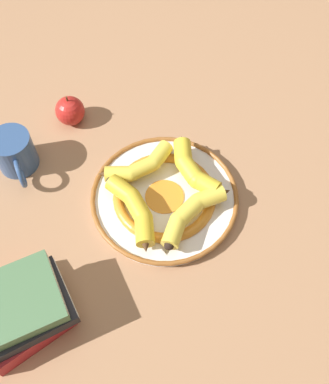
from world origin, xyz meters
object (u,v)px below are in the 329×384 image
(banana_a, at_px, (192,168))
(book_stack, at_px, (16,311))
(banana_c, at_px, (135,210))
(banana_d, at_px, (139,166))
(coffee_mug, at_px, (14,152))
(banana_b, at_px, (192,212))
(decorative_bowl, at_px, (164,197))
(apple, at_px, (70,111))

(banana_a, relative_size, book_stack, 0.80)
(banana_c, relative_size, banana_d, 1.08)
(coffee_mug, bearing_deg, banana_d, 59.99)
(banana_c, height_order, book_stack, book_stack)
(banana_b, height_order, coffee_mug, coffee_mug)
(decorative_bowl, xyz_separation_m, banana_c, (0.00, -0.08, 0.04))
(coffee_mug, relative_size, apple, 1.68)
(book_stack, bearing_deg, banana_a, 13.99)
(book_stack, bearing_deg, decorative_bowl, 14.34)
(banana_b, relative_size, banana_d, 1.08)
(banana_d, relative_size, coffee_mug, 1.30)
(coffee_mug, bearing_deg, apple, 118.57)
(banana_d, distance_m, coffee_mug, 0.28)
(banana_a, height_order, apple, apple)
(decorative_bowl, height_order, coffee_mug, coffee_mug)
(decorative_bowl, height_order, apple, apple)
(banana_d, xyz_separation_m, coffee_mug, (-0.20, -0.19, -0.00))
(decorative_bowl, bearing_deg, banana_a, 92.85)
(banana_d, bearing_deg, banana_c, -121.75)
(book_stack, relative_size, coffee_mug, 1.59)
(decorative_bowl, distance_m, apple, 0.32)
(banana_c, bearing_deg, decorative_bowl, -77.00)
(decorative_bowl, bearing_deg, banana_b, 6.48)
(apple, bearing_deg, book_stack, -44.05)
(decorative_bowl, xyz_separation_m, book_stack, (0.03, -0.37, 0.04))
(banana_a, bearing_deg, book_stack, -75.89)
(apple, bearing_deg, banana_b, 5.94)
(decorative_bowl, height_order, banana_d, banana_d)
(banana_b, bearing_deg, coffee_mug, -67.80)
(decorative_bowl, distance_m, banana_b, 0.09)
(book_stack, height_order, apple, book_stack)
(decorative_bowl, bearing_deg, book_stack, -85.09)
(banana_a, relative_size, banana_d, 0.98)
(banana_b, bearing_deg, book_stack, -14.43)
(book_stack, bearing_deg, banana_c, 15.22)
(banana_a, xyz_separation_m, banana_c, (0.01, -0.16, -0.00))
(banana_b, distance_m, banana_d, 0.16)
(coffee_mug, bearing_deg, banana_b, 46.67)
(banana_c, relative_size, apple, 2.34)
(banana_c, relative_size, book_stack, 0.88)
(banana_a, xyz_separation_m, coffee_mug, (-0.28, -0.27, -0.00))
(banana_d, height_order, coffee_mug, coffee_mug)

